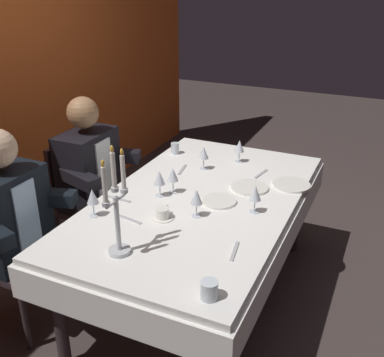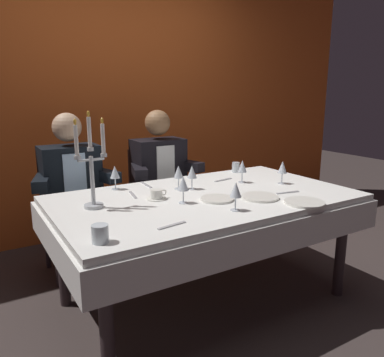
{
  "view_description": "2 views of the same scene",
  "coord_description": "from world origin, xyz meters",
  "px_view_note": "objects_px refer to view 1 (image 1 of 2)",
  "views": [
    {
      "loc": [
        -2.26,
        -0.99,
        1.99
      ],
      "look_at": [
        -0.02,
        0.04,
        0.87
      ],
      "focal_mm": 43.15,
      "sensor_mm": 36.0,
      "label": 1
    },
    {
      "loc": [
        -1.31,
        -1.99,
        1.41
      ],
      "look_at": [
        -0.06,
        0.07,
        0.84
      ],
      "focal_mm": 35.95,
      "sensor_mm": 36.0,
      "label": 2
    }
  ],
  "objects_px": {
    "wine_glass_1": "(93,197)",
    "wine_glass_6": "(173,175)",
    "seated_diner_0": "(9,215)",
    "seated_diner_1": "(88,169)",
    "water_tumbler_0": "(209,290)",
    "dining_table": "(199,215)",
    "candelabra": "(117,212)",
    "water_tumbler_1": "(175,148)",
    "wine_glass_0": "(239,147)",
    "dinner_plate_2": "(250,187)",
    "wine_glass_4": "(160,179)",
    "coffee_cup_0": "(163,214)",
    "wine_glass_5": "(255,194)",
    "wine_glass_3": "(197,198)",
    "dinner_plate_0": "(291,185)",
    "wine_glass_2": "(204,153)",
    "dinner_plate_1": "(219,201)"
  },
  "relations": [
    {
      "from": "water_tumbler_1",
      "to": "wine_glass_3",
      "type": "bearing_deg",
      "value": -146.49
    },
    {
      "from": "wine_glass_2",
      "to": "seated_diner_0",
      "type": "height_order",
      "value": "seated_diner_0"
    },
    {
      "from": "candelabra",
      "to": "wine_glass_2",
      "type": "height_order",
      "value": "candelabra"
    },
    {
      "from": "dining_table",
      "to": "dinner_plate_1",
      "type": "distance_m",
      "value": 0.18
    },
    {
      "from": "water_tumbler_1",
      "to": "dining_table",
      "type": "bearing_deg",
      "value": -142.55
    },
    {
      "from": "candelabra",
      "to": "wine_glass_6",
      "type": "bearing_deg",
      "value": 5.12
    },
    {
      "from": "wine_glass_3",
      "to": "coffee_cup_0",
      "type": "xyz_separation_m",
      "value": [
        -0.1,
        0.16,
        -0.09
      ]
    },
    {
      "from": "wine_glass_3",
      "to": "wine_glass_0",
      "type": "bearing_deg",
      "value": 3.3
    },
    {
      "from": "dinner_plate_2",
      "to": "coffee_cup_0",
      "type": "distance_m",
      "value": 0.65
    },
    {
      "from": "dinner_plate_2",
      "to": "wine_glass_6",
      "type": "distance_m",
      "value": 0.49
    },
    {
      "from": "water_tumbler_0",
      "to": "water_tumbler_1",
      "type": "distance_m",
      "value": 1.67
    },
    {
      "from": "wine_glass_5",
      "to": "wine_glass_3",
      "type": "bearing_deg",
      "value": 122.46
    },
    {
      "from": "wine_glass_1",
      "to": "water_tumbler_1",
      "type": "distance_m",
      "value": 1.04
    },
    {
      "from": "wine_glass_1",
      "to": "wine_glass_6",
      "type": "xyz_separation_m",
      "value": [
        0.45,
        -0.27,
        0.0
      ]
    },
    {
      "from": "candelabra",
      "to": "dinner_plate_0",
      "type": "distance_m",
      "value": 1.26
    },
    {
      "from": "wine_glass_1",
      "to": "wine_glass_6",
      "type": "height_order",
      "value": "same"
    },
    {
      "from": "dining_table",
      "to": "water_tumbler_0",
      "type": "distance_m",
      "value": 0.94
    },
    {
      "from": "candelabra",
      "to": "wine_glass_6",
      "type": "xyz_separation_m",
      "value": [
        0.7,
        0.06,
        -0.11
      ]
    },
    {
      "from": "dinner_plate_2",
      "to": "wine_glass_6",
      "type": "xyz_separation_m",
      "value": [
        -0.25,
        0.41,
        0.11
      ]
    },
    {
      "from": "wine_glass_6",
      "to": "wine_glass_5",
      "type": "bearing_deg",
      "value": -94.11
    },
    {
      "from": "seated_diner_0",
      "to": "seated_diner_1",
      "type": "distance_m",
      "value": 0.73
    },
    {
      "from": "wine_glass_6",
      "to": "water_tumbler_1",
      "type": "xyz_separation_m",
      "value": [
        0.59,
        0.28,
        -0.07
      ]
    },
    {
      "from": "wine_glass_0",
      "to": "seated_diner_0",
      "type": "distance_m",
      "value": 1.57
    },
    {
      "from": "dinner_plate_2",
      "to": "water_tumbler_1",
      "type": "bearing_deg",
      "value": 63.55
    },
    {
      "from": "wine_glass_0",
      "to": "wine_glass_1",
      "type": "xyz_separation_m",
      "value": [
        -1.08,
        0.47,
        -0.0
      ]
    },
    {
      "from": "wine_glass_1",
      "to": "dining_table",
      "type": "bearing_deg",
      "value": -45.0
    },
    {
      "from": "candelabra",
      "to": "wine_glass_6",
      "type": "distance_m",
      "value": 0.71
    },
    {
      "from": "dining_table",
      "to": "dinner_plate_1",
      "type": "height_order",
      "value": "dinner_plate_1"
    },
    {
      "from": "wine_glass_4",
      "to": "wine_glass_5",
      "type": "bearing_deg",
      "value": -86.2
    },
    {
      "from": "water_tumbler_0",
      "to": "coffee_cup_0",
      "type": "height_order",
      "value": "water_tumbler_0"
    },
    {
      "from": "wine_glass_4",
      "to": "seated_diner_0",
      "type": "xyz_separation_m",
      "value": [
        -0.56,
        0.66,
        -0.12
      ]
    },
    {
      "from": "dining_table",
      "to": "candelabra",
      "type": "bearing_deg",
      "value": 170.76
    },
    {
      "from": "wine_glass_4",
      "to": "coffee_cup_0",
      "type": "height_order",
      "value": "wine_glass_4"
    },
    {
      "from": "wine_glass_6",
      "to": "water_tumbler_0",
      "type": "distance_m",
      "value": 1.02
    },
    {
      "from": "wine_glass_2",
      "to": "seated_diner_0",
      "type": "distance_m",
      "value": 1.29
    },
    {
      "from": "wine_glass_3",
      "to": "seated_diner_1",
      "type": "distance_m",
      "value": 1.02
    },
    {
      "from": "wine_glass_1",
      "to": "seated_diner_0",
      "type": "height_order",
      "value": "seated_diner_0"
    },
    {
      "from": "wine_glass_0",
      "to": "seated_diner_1",
      "type": "bearing_deg",
      "value": 120.53
    },
    {
      "from": "wine_glass_1",
      "to": "wine_glass_3",
      "type": "relative_size",
      "value": 1.0
    },
    {
      "from": "candelabra",
      "to": "wine_glass_5",
      "type": "xyz_separation_m",
      "value": [
        0.66,
        -0.47,
        -0.11
      ]
    },
    {
      "from": "dinner_plate_2",
      "to": "dining_table",
      "type": "bearing_deg",
      "value": 137.38
    },
    {
      "from": "wine_glass_6",
      "to": "wine_glass_2",
      "type": "bearing_deg",
      "value": -3.61
    },
    {
      "from": "wine_glass_1",
      "to": "wine_glass_2",
      "type": "relative_size",
      "value": 1.0
    },
    {
      "from": "wine_glass_0",
      "to": "dinner_plate_0",
      "type": "bearing_deg",
      "value": -118.72
    },
    {
      "from": "dinner_plate_0",
      "to": "water_tumbler_0",
      "type": "distance_m",
      "value": 1.23
    },
    {
      "from": "dinner_plate_0",
      "to": "wine_glass_6",
      "type": "height_order",
      "value": "wine_glass_6"
    },
    {
      "from": "seated_diner_1",
      "to": "wine_glass_1",
      "type": "bearing_deg",
      "value": -140.78
    },
    {
      "from": "candelabra",
      "to": "wine_glass_2",
      "type": "bearing_deg",
      "value": 1.89
    },
    {
      "from": "wine_glass_1",
      "to": "wine_glass_2",
      "type": "height_order",
      "value": "same"
    },
    {
      "from": "wine_glass_1",
      "to": "water_tumbler_0",
      "type": "xyz_separation_m",
      "value": [
        -0.39,
        -0.85,
        -0.07
      ]
    }
  ]
}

